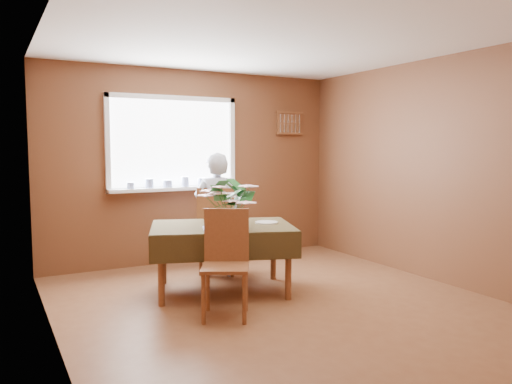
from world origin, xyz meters
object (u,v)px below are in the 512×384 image
chair_far (218,228)px  chair_near (226,258)px  seated_woman (217,214)px  dining_table (222,233)px  flower_bouquet (230,200)px

chair_far → chair_near: 1.43m
chair_far → chair_near: chair_far is taller
chair_far → seated_woman: size_ratio=0.72×
chair_near → seated_woman: bearing=98.3°
dining_table → flower_bouquet: (-0.01, -0.22, 0.37)m
dining_table → chair_far: chair_far is taller
dining_table → flower_bouquet: size_ratio=3.33×
chair_near → seated_woman: seated_woman is taller
chair_near → flower_bouquet: bearing=88.7°
dining_table → seated_woman: (0.22, 0.63, 0.10)m
dining_table → chair_far: 0.72m
chair_far → dining_table: bearing=107.2°
seated_woman → chair_far: bearing=-102.7°
dining_table → flower_bouquet: flower_bouquet is taller
flower_bouquet → seated_woman: bearing=74.9°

